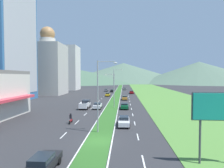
# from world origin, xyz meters

# --- Properties ---
(ground_plane) EXTENTS (600.00, 600.00, 0.00)m
(ground_plane) POSITION_xyz_m (0.00, 0.00, 0.00)
(ground_plane) COLOR #2D2D30
(grass_median) EXTENTS (3.20, 240.00, 0.06)m
(grass_median) POSITION_xyz_m (0.00, 60.00, 0.03)
(grass_median) COLOR #2D6023
(grass_median) RESTS_ON ground_plane
(grass_verge_right) EXTENTS (24.00, 240.00, 0.06)m
(grass_verge_right) POSITION_xyz_m (20.60, 60.00, 0.03)
(grass_verge_right) COLOR #518438
(grass_verge_right) RESTS_ON ground_plane
(lane_dash_left_2) EXTENTS (0.16, 2.80, 0.01)m
(lane_dash_left_2) POSITION_xyz_m (-5.10, -5.23, 0.01)
(lane_dash_left_2) COLOR silver
(lane_dash_left_2) RESTS_ON ground_plane
(lane_dash_left_3) EXTENTS (0.16, 2.80, 0.01)m
(lane_dash_left_3) POSITION_xyz_m (-5.10, 2.16, 0.01)
(lane_dash_left_3) COLOR silver
(lane_dash_left_3) RESTS_ON ground_plane
(lane_dash_left_4) EXTENTS (0.16, 2.80, 0.01)m
(lane_dash_left_4) POSITION_xyz_m (-5.10, 9.55, 0.01)
(lane_dash_left_4) COLOR silver
(lane_dash_left_4) RESTS_ON ground_plane
(lane_dash_left_5) EXTENTS (0.16, 2.80, 0.01)m
(lane_dash_left_5) POSITION_xyz_m (-5.10, 16.94, 0.01)
(lane_dash_left_5) COLOR silver
(lane_dash_left_5) RESTS_ON ground_plane
(lane_dash_left_6) EXTENTS (0.16, 2.80, 0.01)m
(lane_dash_left_6) POSITION_xyz_m (-5.10, 24.32, 0.01)
(lane_dash_left_6) COLOR silver
(lane_dash_left_6) RESTS_ON ground_plane
(lane_dash_left_7) EXTENTS (0.16, 2.80, 0.01)m
(lane_dash_left_7) POSITION_xyz_m (-5.10, 31.71, 0.01)
(lane_dash_left_7) COLOR silver
(lane_dash_left_7) RESTS_ON ground_plane
(lane_dash_left_8) EXTENTS (0.16, 2.80, 0.01)m
(lane_dash_left_8) POSITION_xyz_m (-5.10, 39.10, 0.01)
(lane_dash_left_8) COLOR silver
(lane_dash_left_8) RESTS_ON ground_plane
(lane_dash_left_9) EXTENTS (0.16, 2.80, 0.01)m
(lane_dash_left_9) POSITION_xyz_m (-5.10, 46.49, 0.01)
(lane_dash_left_9) COLOR silver
(lane_dash_left_9) RESTS_ON ground_plane
(lane_dash_left_10) EXTENTS (0.16, 2.80, 0.01)m
(lane_dash_left_10) POSITION_xyz_m (-5.10, 53.87, 0.01)
(lane_dash_left_10) COLOR silver
(lane_dash_left_10) RESTS_ON ground_plane
(lane_dash_left_11) EXTENTS (0.16, 2.80, 0.01)m
(lane_dash_left_11) POSITION_xyz_m (-5.10, 61.26, 0.01)
(lane_dash_left_11) COLOR silver
(lane_dash_left_11) RESTS_ON ground_plane
(lane_dash_right_2) EXTENTS (0.16, 2.80, 0.01)m
(lane_dash_right_2) POSITION_xyz_m (5.10, -5.23, 0.01)
(lane_dash_right_2) COLOR silver
(lane_dash_right_2) RESTS_ON ground_plane
(lane_dash_right_3) EXTENTS (0.16, 2.80, 0.01)m
(lane_dash_right_3) POSITION_xyz_m (5.10, 2.16, 0.01)
(lane_dash_right_3) COLOR silver
(lane_dash_right_3) RESTS_ON ground_plane
(lane_dash_right_4) EXTENTS (0.16, 2.80, 0.01)m
(lane_dash_right_4) POSITION_xyz_m (5.10, 9.55, 0.01)
(lane_dash_right_4) COLOR silver
(lane_dash_right_4) RESTS_ON ground_plane
(lane_dash_right_5) EXTENTS (0.16, 2.80, 0.01)m
(lane_dash_right_5) POSITION_xyz_m (5.10, 16.94, 0.01)
(lane_dash_right_5) COLOR silver
(lane_dash_right_5) RESTS_ON ground_plane
(lane_dash_right_6) EXTENTS (0.16, 2.80, 0.01)m
(lane_dash_right_6) POSITION_xyz_m (5.10, 24.32, 0.01)
(lane_dash_right_6) COLOR silver
(lane_dash_right_6) RESTS_ON ground_plane
(lane_dash_right_7) EXTENTS (0.16, 2.80, 0.01)m
(lane_dash_right_7) POSITION_xyz_m (5.10, 31.71, 0.01)
(lane_dash_right_7) COLOR silver
(lane_dash_right_7) RESTS_ON ground_plane
(lane_dash_right_8) EXTENTS (0.16, 2.80, 0.01)m
(lane_dash_right_8) POSITION_xyz_m (5.10, 39.10, 0.01)
(lane_dash_right_8) COLOR silver
(lane_dash_right_8) RESTS_ON ground_plane
(lane_dash_right_9) EXTENTS (0.16, 2.80, 0.01)m
(lane_dash_right_9) POSITION_xyz_m (5.10, 46.49, 0.01)
(lane_dash_right_9) COLOR silver
(lane_dash_right_9) RESTS_ON ground_plane
(lane_dash_right_10) EXTENTS (0.16, 2.80, 0.01)m
(lane_dash_right_10) POSITION_xyz_m (5.10, 53.87, 0.01)
(lane_dash_right_10) COLOR silver
(lane_dash_right_10) RESTS_ON ground_plane
(lane_dash_right_11) EXTENTS (0.16, 2.80, 0.01)m
(lane_dash_right_11) POSITION_xyz_m (5.10, 61.26, 0.01)
(lane_dash_right_11) COLOR silver
(lane_dash_right_11) RESTS_ON ground_plane
(edge_line_median_left) EXTENTS (0.16, 240.00, 0.01)m
(edge_line_median_left) POSITION_xyz_m (-1.75, 60.00, 0.01)
(edge_line_median_left) COLOR silver
(edge_line_median_left) RESTS_ON ground_plane
(edge_line_median_right) EXTENTS (0.16, 240.00, 0.01)m
(edge_line_median_right) POSITION_xyz_m (1.75, 60.00, 0.01)
(edge_line_median_right) COLOR silver
(edge_line_median_right) RESTS_ON ground_plane
(domed_building) EXTENTS (14.66, 14.66, 31.02)m
(domed_building) POSITION_xyz_m (-31.83, 61.58, 12.71)
(domed_building) COLOR #B7B2A8
(domed_building) RESTS_ON ground_plane
(midrise_colored) EXTENTS (13.18, 13.18, 27.16)m
(midrise_colored) POSITION_xyz_m (-32.09, 93.00, 13.58)
(midrise_colored) COLOR silver
(midrise_colored) RESTS_ON ground_plane
(hill_far_left) EXTENTS (227.25, 227.25, 22.07)m
(hill_far_left) POSITION_xyz_m (-80.80, 243.90, 11.03)
(hill_far_left) COLOR #47664C
(hill_far_left) RESTS_ON ground_plane
(hill_far_center) EXTENTS (196.85, 196.85, 30.31)m
(hill_far_center) POSITION_xyz_m (2.14, 278.50, 15.15)
(hill_far_center) COLOR #516B56
(hill_far_center) RESTS_ON ground_plane
(hill_far_right) EXTENTS (161.32, 161.32, 27.66)m
(hill_far_right) POSITION_xyz_m (99.20, 225.41, 13.83)
(hill_far_right) COLOR #516B56
(hill_far_right) RESTS_ON ground_plane
(street_lamp_near) EXTENTS (2.91, 0.32, 10.41)m
(street_lamp_near) POSITION_xyz_m (-0.28, 3.81, 5.92)
(street_lamp_near) COLOR #99999E
(street_lamp_near) RESTS_ON ground_plane
(street_lamp_mid) EXTENTS (2.63, 0.28, 8.94)m
(street_lamp_mid) POSITION_xyz_m (0.35, 26.13, 5.13)
(street_lamp_mid) COLOR #99999E
(street_lamp_mid) RESTS_ON ground_plane
(street_lamp_far) EXTENTS (3.47, 0.50, 11.00)m
(street_lamp_far) POSITION_xyz_m (-0.39, 48.42, 6.28)
(street_lamp_far) COLOR #99999E
(street_lamp_far) RESTS_ON ground_plane
(billboard_roadside) EXTENTS (4.94, 0.28, 6.68)m
(billboard_roadside) POSITION_xyz_m (11.90, -5.44, 5.03)
(billboard_roadside) COLOR #4C4C51
(billboard_roadside) RESTS_ON ground_plane
(car_0) EXTENTS (2.00, 4.40, 1.42)m
(car_0) POSITION_xyz_m (3.36, 24.29, 0.74)
(car_0) COLOR #0C5128
(car_0) RESTS_ON ground_plane
(car_1) EXTENTS (1.90, 4.01, 1.46)m
(car_1) POSITION_xyz_m (-3.61, 54.89, 0.74)
(car_1) COLOR yellow
(car_1) RESTS_ON ground_plane
(car_2) EXTENTS (1.93, 4.06, 1.46)m
(car_2) POSITION_xyz_m (3.45, 42.73, 0.74)
(car_2) COLOR #C6842D
(car_2) RESTS_ON ground_plane
(car_3) EXTENTS (1.86, 4.79, 1.46)m
(car_3) POSITION_xyz_m (-6.80, 81.58, 0.75)
(car_3) COLOR slate
(car_3) RESTS_ON ground_plane
(car_4) EXTENTS (1.98, 4.77, 1.47)m
(car_4) POSITION_xyz_m (-3.61, -7.83, 0.75)
(car_4) COLOR black
(car_4) RESTS_ON ground_plane
(car_5) EXTENTS (2.00, 4.43, 1.51)m
(car_5) POSITION_xyz_m (6.82, 67.19, 0.78)
(car_5) COLOR maroon
(car_5) RESTS_ON ground_plane
(car_6) EXTENTS (1.87, 4.22, 1.41)m
(car_6) POSITION_xyz_m (-3.19, 76.74, 0.73)
(car_6) COLOR black
(car_6) RESTS_ON ground_plane
(car_7) EXTENTS (1.93, 4.74, 1.50)m
(car_7) POSITION_xyz_m (3.23, 7.96, 0.77)
(car_7) COLOR silver
(car_7) RESTS_ON ground_plane
(car_8) EXTENTS (1.98, 4.24, 1.50)m
(car_8) POSITION_xyz_m (-3.48, 24.02, 0.78)
(car_8) COLOR silver
(car_8) RESTS_ON ground_plane
(car_9) EXTENTS (2.01, 4.08, 1.40)m
(car_9) POSITION_xyz_m (3.50, 93.46, 0.72)
(car_9) COLOR slate
(car_9) RESTS_ON ground_plane
(pickup_truck_0) EXTENTS (2.18, 5.40, 2.00)m
(pickup_truck_0) POSITION_xyz_m (-6.75, 24.35, 0.98)
(pickup_truck_0) COLOR silver
(pickup_truck_0) RESTS_ON ground_plane
(motorcycle_rider) EXTENTS (0.36, 2.00, 1.80)m
(motorcycle_rider) POSITION_xyz_m (-6.01, 8.83, 0.75)
(motorcycle_rider) COLOR black
(motorcycle_rider) RESTS_ON ground_plane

